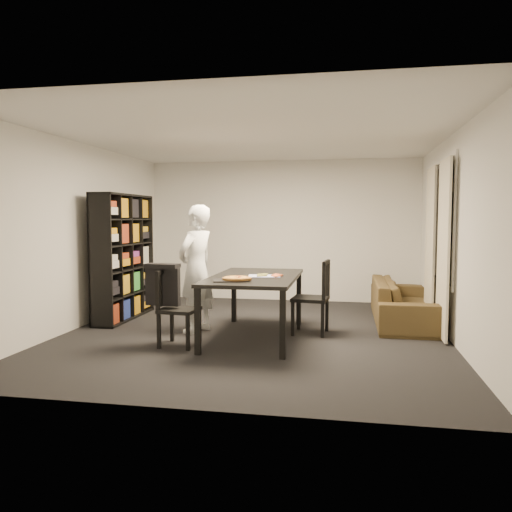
% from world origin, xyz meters
% --- Properties ---
extents(room, '(5.01, 5.51, 2.61)m').
position_xyz_m(room, '(0.00, 0.00, 1.30)').
color(room, black).
rests_on(room, ground).
extents(window_pane, '(0.02, 1.40, 1.60)m').
position_xyz_m(window_pane, '(2.48, 0.60, 1.50)').
color(window_pane, black).
rests_on(window_pane, room).
extents(window_frame, '(0.03, 1.52, 1.72)m').
position_xyz_m(window_frame, '(2.48, 0.60, 1.50)').
color(window_frame, white).
rests_on(window_frame, room).
extents(curtain_left, '(0.03, 0.70, 2.25)m').
position_xyz_m(curtain_left, '(2.40, 0.08, 1.15)').
color(curtain_left, beige).
rests_on(curtain_left, room).
extents(curtain_right, '(0.03, 0.70, 2.25)m').
position_xyz_m(curtain_right, '(2.40, 1.12, 1.15)').
color(curtain_right, beige).
rests_on(curtain_right, room).
extents(bookshelf, '(0.35, 1.50, 1.90)m').
position_xyz_m(bookshelf, '(-2.16, 0.60, 0.95)').
color(bookshelf, black).
rests_on(bookshelf, room).
extents(dining_table, '(1.07, 1.93, 0.80)m').
position_xyz_m(dining_table, '(0.05, -0.26, 0.73)').
color(dining_table, black).
rests_on(dining_table, room).
extents(chair_left, '(0.46, 0.46, 0.92)m').
position_xyz_m(chair_left, '(-0.86, -0.83, 0.53)').
color(chair_left, black).
rests_on(chair_left, room).
extents(chair_right, '(0.50, 0.50, 0.99)m').
position_xyz_m(chair_right, '(0.83, 0.09, 0.56)').
color(chair_right, black).
rests_on(chair_right, room).
extents(draped_jacket, '(0.43, 0.21, 0.51)m').
position_xyz_m(draped_jacket, '(-0.98, -0.82, 0.76)').
color(draped_jacket, black).
rests_on(draped_jacket, chair_left).
extents(person, '(0.61, 0.73, 1.72)m').
position_xyz_m(person, '(-0.79, -0.06, 0.86)').
color(person, white).
rests_on(person, room).
extents(baking_tray, '(0.47, 0.42, 0.01)m').
position_xyz_m(baking_tray, '(-0.15, -0.81, 0.81)').
color(baking_tray, black).
rests_on(baking_tray, dining_table).
extents(pepperoni_pizza, '(0.35, 0.35, 0.03)m').
position_xyz_m(pepperoni_pizza, '(-0.07, -0.79, 0.83)').
color(pepperoni_pizza, '#915E2A').
rests_on(pepperoni_pizza, dining_table).
extents(kitchen_towel, '(0.44, 0.36, 0.01)m').
position_xyz_m(kitchen_towel, '(0.18, -0.32, 0.81)').
color(kitchen_towel, silver).
rests_on(kitchen_towel, dining_table).
extents(pizza_slices, '(0.41, 0.36, 0.01)m').
position_xyz_m(pizza_slices, '(0.24, -0.29, 0.82)').
color(pizza_slices, gold).
rests_on(pizza_slices, dining_table).
extents(sofa, '(0.84, 2.15, 0.63)m').
position_xyz_m(sofa, '(2.04, 1.04, 0.31)').
color(sofa, '#41351A').
rests_on(sofa, room).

